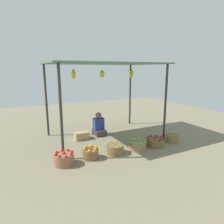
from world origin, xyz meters
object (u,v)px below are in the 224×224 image
vendor_person (99,126)px  basket_red_apples (155,142)px  basket_potatoes (172,138)px  wooden_crate_near_vendor (82,136)px  basket_oranges (90,153)px  basket_green_chilies (115,149)px  basket_red_tomatoes (64,159)px  basket_green_apples (137,146)px

vendor_person → basket_red_apples: vendor_person is taller
basket_potatoes → wooden_crate_near_vendor: (-2.42, 1.48, 0.00)m
basket_red_apples → wooden_crate_near_vendor: (-1.73, 1.52, -0.00)m
basket_potatoes → basket_red_apples: bearing=-176.9°
basket_potatoes → wooden_crate_near_vendor: 2.84m
vendor_person → basket_oranges: (-0.93, -1.59, -0.17)m
vendor_person → basket_oranges: size_ratio=1.94×
basket_green_chilies → wooden_crate_near_vendor: (-0.44, 1.47, -0.00)m
vendor_person → basket_potatoes: vendor_person is taller
basket_oranges → basket_green_chilies: 0.69m
vendor_person → basket_red_tomatoes: vendor_person is taller
vendor_person → basket_potatoes: (1.75, -1.63, -0.18)m
basket_green_apples → wooden_crate_near_vendor: bearing=125.8°
basket_red_tomatoes → wooden_crate_near_vendor: bearing=57.9°
basket_oranges → basket_red_apples: size_ratio=0.81×
vendor_person → wooden_crate_near_vendor: size_ratio=1.78×
basket_potatoes → basket_green_apples: bearing=-178.0°
basket_green_chilies → wooden_crate_near_vendor: 1.53m
vendor_person → basket_oranges: 1.85m
basket_green_apples → basket_red_apples: bearing=0.9°
vendor_person → basket_green_chilies: vendor_person is taller
basket_red_tomatoes → basket_red_apples: basket_red_tomatoes is taller
basket_red_tomatoes → basket_red_apples: size_ratio=0.92×
basket_red_tomatoes → basket_green_apples: basket_red_tomatoes is taller
basket_red_tomatoes → basket_green_apples: (2.03, -0.05, -0.02)m
basket_red_tomatoes → basket_green_chilies: bearing=0.4°
basket_red_tomatoes → basket_potatoes: size_ratio=1.16×
wooden_crate_near_vendor → basket_red_tomatoes: bearing=-122.1°
vendor_person → basket_potatoes: bearing=-43.1°
basket_oranges → basket_red_apples: basket_oranges is taller
basket_red_apples → basket_oranges: bearing=177.7°
basket_green_apples → wooden_crate_near_vendor: 1.89m
basket_oranges → basket_green_apples: (1.36, -0.09, -0.01)m
wooden_crate_near_vendor → basket_red_apples: bearing=-41.3°
basket_green_chilies → basket_red_tomatoes: bearing=-179.6°
vendor_person → basket_green_chilies: (-0.24, -1.62, -0.18)m
basket_oranges → basket_potatoes: size_ratio=1.01×
basket_red_apples → basket_potatoes: bearing=3.1°
basket_oranges → wooden_crate_near_vendor: basket_oranges is taller
basket_green_apples → basket_red_apples: 0.63m
basket_potatoes → basket_red_tomatoes: bearing=179.9°
basket_oranges → basket_green_chilies: basket_oranges is taller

